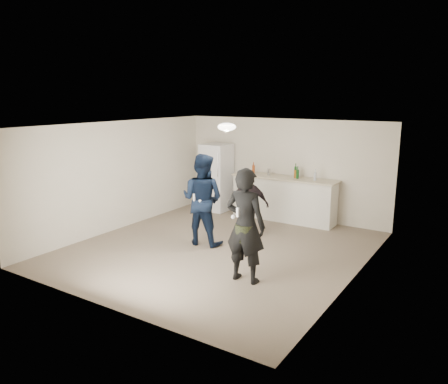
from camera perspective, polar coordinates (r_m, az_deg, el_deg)
The scene contains 21 objects.
floor at distance 8.98m, azimuth -0.69°, elevation -7.42°, with size 6.00×6.00×0.00m, color #6B5B4C.
ceiling at distance 8.46m, azimuth -0.74°, elevation 8.71°, with size 6.00×6.00×0.00m, color silver.
wall_back at distance 11.22m, azimuth 7.76°, elevation 3.10°, with size 6.00×6.00×0.00m, color beige.
wall_front at distance 6.42m, azimuth -15.65°, elevation -4.32°, with size 6.00×6.00×0.00m, color beige.
wall_left at distance 10.38m, azimuth -13.51°, elevation 2.11°, with size 6.00×6.00×0.00m, color beige.
wall_right at distance 7.52m, azimuth 17.07°, elevation -1.98°, with size 6.00×6.00×0.00m, color beige.
counter at distance 10.99m, azimuth 7.79°, elevation -0.95°, with size 2.60×0.56×1.05m, color silver.
counter_top at distance 10.88m, azimuth 7.87°, elevation 1.84°, with size 2.68×0.64×0.04m, color #BFB594.
fridge at distance 11.79m, azimuth -0.98°, elevation 1.94°, with size 0.70×0.70×1.80m, color white.
fridge_handle at distance 11.27m, azimuth -0.85°, elevation 3.51°, with size 0.02×0.02×0.60m, color silver.
ceiling_dome at distance 8.72m, azimuth 0.36°, elevation 8.49°, with size 0.36×0.36×0.16m, color white.
shaker at distance 11.05m, azimuth 5.88°, elevation 2.61°, with size 0.08×0.08×0.17m, color #BABABF.
man at distance 9.05m, azimuth -2.85°, elevation -0.97°, with size 0.93×0.72×1.90m, color #0F213F.
woman at distance 7.20m, azimuth 2.80°, elevation -4.40°, with size 0.70×0.46×1.93m, color black.
camo_shorts at distance 7.24m, azimuth 2.79°, elevation -5.28°, with size 0.34×0.34×0.28m, color #293418.
spectator at distance 9.55m, azimuth 3.34°, elevation -1.58°, with size 0.87×0.36×1.48m, color black.
remote_man at distance 8.81m, azimuth -3.91°, elevation -0.71°, with size 0.04×0.04×0.15m, color silver.
nunchuk_man at distance 8.78m, azimuth -3.16°, elevation -1.22°, with size 0.07×0.07×0.07m, color white.
remote_woman at distance 6.92m, azimuth 1.79°, elevation -2.66°, with size 0.04×0.04×0.15m, color silver.
nunchuk_woman at distance 7.02m, azimuth 1.21°, elevation -3.28°, with size 0.07×0.07×0.07m, color white.
bottle_cluster at distance 10.82m, azimuth 8.52°, elevation 2.47°, with size 1.74×0.13×0.28m.
Camera 1 is at (4.65, -7.05, 3.05)m, focal length 35.00 mm.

